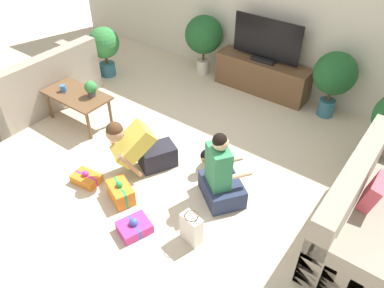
# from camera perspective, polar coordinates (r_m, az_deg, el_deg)

# --- Properties ---
(ground_plane) EXTENTS (16.00, 16.00, 0.00)m
(ground_plane) POSITION_cam_1_polar(r_m,az_deg,el_deg) (4.78, -4.76, -3.00)
(ground_plane) COLOR beige
(wall_back) EXTENTS (8.40, 0.06, 2.60)m
(wall_back) POSITION_cam_1_polar(r_m,az_deg,el_deg) (6.08, 11.88, 20.04)
(wall_back) COLOR beige
(wall_back) RESTS_ON ground_plane
(sofa_left) EXTENTS (0.86, 1.87, 0.86)m
(sofa_left) POSITION_cam_1_polar(r_m,az_deg,el_deg) (6.20, -22.55, 8.09)
(sofa_left) COLOR gray
(sofa_left) RESTS_ON ground_plane
(sofa_right) EXTENTS (0.86, 1.87, 0.86)m
(sofa_right) POSITION_cam_1_polar(r_m,az_deg,el_deg) (4.17, 25.87, -9.76)
(sofa_right) COLOR gray
(sofa_right) RESTS_ON ground_plane
(coffee_table) EXTENTS (0.97, 0.51, 0.46)m
(coffee_table) POSITION_cam_1_polar(r_m,az_deg,el_deg) (5.52, -17.15, 6.82)
(coffee_table) COLOR brown
(coffee_table) RESTS_ON ground_plane
(tv_console) EXTENTS (1.54, 0.40, 0.54)m
(tv_console) POSITION_cam_1_polar(r_m,az_deg,el_deg) (6.20, 10.60, 10.15)
(tv_console) COLOR brown
(tv_console) RESTS_ON ground_plane
(tv) EXTENTS (1.10, 0.20, 0.67)m
(tv) POSITION_cam_1_polar(r_m,az_deg,el_deg) (5.96, 11.24, 14.92)
(tv) COLOR black
(tv) RESTS_ON tv_console
(potted_plant_back_left) EXTENTS (0.63, 0.63, 1.02)m
(potted_plant_back_left) POSITION_cam_1_polar(r_m,az_deg,el_deg) (6.50, 1.81, 16.11)
(potted_plant_back_left) COLOR beige
(potted_plant_back_left) RESTS_ON ground_plane
(potted_plant_back_right) EXTENTS (0.60, 0.60, 0.99)m
(potted_plant_back_right) POSITION_cam_1_polar(r_m,az_deg,el_deg) (5.65, 20.91, 9.71)
(potted_plant_back_right) COLOR #336B84
(potted_plant_back_right) RESTS_ON ground_plane
(potted_plant_corner_left) EXTENTS (0.52, 0.52, 0.86)m
(potted_plant_corner_left) POSITION_cam_1_polar(r_m,az_deg,el_deg) (6.63, -13.23, 14.40)
(potted_plant_corner_left) COLOR #336B84
(potted_plant_corner_left) RESTS_ON ground_plane
(person_kneeling) EXTENTS (0.63, 0.82, 0.79)m
(person_kneeling) POSITION_cam_1_polar(r_m,az_deg,el_deg) (4.49, -7.92, -0.51)
(person_kneeling) COLOR #23232D
(person_kneeling) RESTS_ON ground_plane
(person_sitting) EXTENTS (0.66, 0.63, 0.91)m
(person_sitting) POSITION_cam_1_polar(r_m,az_deg,el_deg) (4.13, 4.41, -5.02)
(person_sitting) COLOR #283351
(person_sitting) RESTS_ON ground_plane
(dog) EXTENTS (0.19, 0.54, 0.34)m
(dog) POSITION_cam_1_polar(r_m,az_deg,el_deg) (4.61, 3.16, -1.18)
(dog) COLOR black
(dog) RESTS_ON ground_plane
(gift_box_a) EXTENTS (0.36, 0.39, 0.18)m
(gift_box_a) POSITION_cam_1_polar(r_m,az_deg,el_deg) (4.03, -8.77, -12.38)
(gift_box_a) COLOR #CC3389
(gift_box_a) RESTS_ON ground_plane
(gift_box_b) EXTENTS (0.41, 0.34, 0.27)m
(gift_box_b) POSITION_cam_1_polar(r_m,az_deg,el_deg) (4.33, -10.82, -7.23)
(gift_box_b) COLOR orange
(gift_box_b) RESTS_ON ground_plane
(gift_box_c) EXTENTS (0.35, 0.26, 0.17)m
(gift_box_c) POSITION_cam_1_polar(r_m,az_deg,el_deg) (4.66, -15.79, -5.04)
(gift_box_c) COLOR orange
(gift_box_c) RESTS_ON ground_plane
(gift_bag_a) EXTENTS (0.24, 0.17, 0.37)m
(gift_bag_a) POSITION_cam_1_polar(r_m,az_deg,el_deg) (3.82, -0.09, -12.75)
(gift_bag_a) COLOR white
(gift_bag_a) RESTS_ON ground_plane
(mug) EXTENTS (0.12, 0.08, 0.09)m
(mug) POSITION_cam_1_polar(r_m,az_deg,el_deg) (5.59, -19.06, 8.03)
(mug) COLOR #386BAD
(mug) RESTS_ON coffee_table
(tabletop_plant) EXTENTS (0.17, 0.17, 0.22)m
(tabletop_plant) POSITION_cam_1_polar(r_m,az_deg,el_deg) (5.32, -15.17, 8.22)
(tabletop_plant) COLOR #4C4C51
(tabletop_plant) RESTS_ON coffee_table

